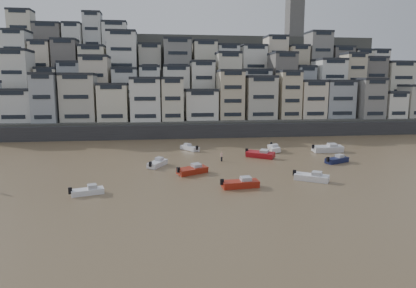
{
  "coord_description": "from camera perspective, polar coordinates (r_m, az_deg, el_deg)",
  "views": [
    {
      "loc": [
        -0.45,
        -29.36,
        13.66
      ],
      "look_at": [
        7.58,
        30.0,
        4.0
      ],
      "focal_mm": 32.0,
      "sensor_mm": 36.0,
      "label": 1
    }
  ],
  "objects": [
    {
      "name": "boat_c",
      "position": [
        57.17,
        -2.41,
        -3.9
      ],
      "size": [
        5.65,
        4.33,
        1.5
      ],
      "primitive_type": null,
      "rotation": [
        0.0,
        0.0,
        0.53
      ],
      "color": "#A22513",
      "rests_on": "ground"
    },
    {
      "name": "boat_d",
      "position": [
        69.11,
        19.22,
        -2.15
      ],
      "size": [
        5.47,
        3.82,
        1.43
      ],
      "primitive_type": null,
      "rotation": [
        0.0,
        0.0,
        0.45
      ],
      "color": "#151B42",
      "rests_on": "ground"
    },
    {
      "name": "boat_i",
      "position": [
        77.7,
        10.1,
        -0.52
      ],
      "size": [
        2.5,
        5.93,
        1.57
      ],
      "primitive_type": null,
      "rotation": [
        0.0,
        0.0,
        -1.68
      ],
      "color": "silver",
      "rests_on": "ground"
    },
    {
      "name": "person_pink",
      "position": [
        66.52,
        2.11,
        -1.93
      ],
      "size": [
        0.44,
        0.44,
        1.74
      ],
      "primitive_type": null,
      "color": "#D8A699",
      "rests_on": "ground"
    },
    {
      "name": "ground",
      "position": [
        32.39,
        -6.44,
        -15.85
      ],
      "size": [
        400.0,
        400.0,
        0.0
      ],
      "primitive_type": "plane",
      "color": "olive",
      "rests_on": "ground"
    },
    {
      "name": "boat_b",
      "position": [
        55.1,
        15.65,
        -4.78
      ],
      "size": [
        5.26,
        4.39,
        1.42
      ],
      "primitive_type": null,
      "rotation": [
        0.0,
        0.0,
        -0.61
      ],
      "color": "silver",
      "rests_on": "ground"
    },
    {
      "name": "harbor_wall",
      "position": [
        95.68,
        -1.38,
        2.01
      ],
      "size": [
        140.0,
        3.0,
        3.5
      ],
      "primitive_type": "cube",
      "color": "#38383A",
      "rests_on": "ground"
    },
    {
      "name": "boat_j",
      "position": [
        49.03,
        -18.06,
        -6.77
      ],
      "size": [
        4.52,
        2.63,
        1.17
      ],
      "primitive_type": null,
      "rotation": [
        0.0,
        0.0,
        0.31
      ],
      "color": "white",
      "rests_on": "ground"
    },
    {
      "name": "boat_f",
      "position": [
        62.85,
        -7.78,
        -2.8
      ],
      "size": [
        3.94,
        5.53,
        1.45
      ],
      "primitive_type": null,
      "rotation": [
        0.0,
        0.0,
        1.1
      ],
      "color": "white",
      "rests_on": "ground"
    },
    {
      "name": "boat_a",
      "position": [
        49.87,
        5.01,
        -5.89
      ],
      "size": [
        5.59,
        2.35,
        1.48
      ],
      "primitive_type": null,
      "rotation": [
        0.0,
        0.0,
        0.11
      ],
      "color": "#A22314",
      "rests_on": "ground"
    },
    {
      "name": "hillside",
      "position": [
        135.06,
        -1.27,
        8.88
      ],
      "size": [
        141.04,
        66.0,
        50.0
      ],
      "color": "#4C4C47",
      "rests_on": "ground"
    },
    {
      "name": "boat_g",
      "position": [
        79.22,
        17.96,
        -0.54
      ],
      "size": [
        6.88,
        2.48,
        1.86
      ],
      "primitive_type": null,
      "rotation": [
        0.0,
        0.0,
        0.04
      ],
      "color": "silver",
      "rests_on": "ground"
    },
    {
      "name": "boat_e",
      "position": [
        70.32,
        8.05,
        -1.47
      ],
      "size": [
        5.81,
        5.13,
        1.6
      ],
      "primitive_type": null,
      "rotation": [
        0.0,
        0.0,
        -0.66
      ],
      "color": "#A2141B",
      "rests_on": "ground"
    },
    {
      "name": "boat_h",
      "position": [
        77.51,
        -2.85,
        -0.46
      ],
      "size": [
        4.22,
        5.38,
        1.43
      ],
      "primitive_type": null,
      "rotation": [
        0.0,
        0.0,
        2.12
      ],
      "color": "silver",
      "rests_on": "ground"
    }
  ]
}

